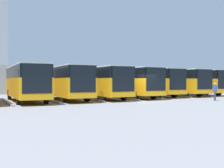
# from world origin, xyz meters

# --- Properties ---
(ground_plane) EXTENTS (600.00, 600.00, 0.00)m
(ground_plane) POSITION_xyz_m (0.00, 0.00, 0.00)
(ground_plane) COLOR gray
(bus_0) EXTENTS (3.76, 11.14, 3.32)m
(bus_0) POSITION_xyz_m (-13.43, -5.83, 1.85)
(bus_0) COLOR orange
(bus_0) RESTS_ON ground_plane
(curb_divider_0) EXTENTS (0.99, 6.54, 0.15)m
(curb_divider_0) POSITION_xyz_m (-11.51, -4.21, 0.07)
(curb_divider_0) COLOR #9E9E99
(curb_divider_0) RESTS_ON ground_plane
(bus_1) EXTENTS (3.76, 11.14, 3.32)m
(bus_1) POSITION_xyz_m (-9.59, -5.60, 1.85)
(bus_1) COLOR orange
(bus_1) RESTS_ON ground_plane
(curb_divider_1) EXTENTS (0.99, 6.54, 0.15)m
(curb_divider_1) POSITION_xyz_m (-7.68, -3.98, 0.07)
(curb_divider_1) COLOR #9E9E99
(curb_divider_1) RESTS_ON ground_plane
(bus_2) EXTENTS (3.76, 11.14, 3.32)m
(bus_2) POSITION_xyz_m (-5.76, -5.97, 1.85)
(bus_2) COLOR orange
(bus_2) RESTS_ON ground_plane
(curb_divider_2) EXTENTS (0.99, 6.54, 0.15)m
(curb_divider_2) POSITION_xyz_m (-3.84, -4.35, 0.07)
(curb_divider_2) COLOR #9E9E99
(curb_divider_2) RESTS_ON ground_plane
(bus_3) EXTENTS (3.76, 11.14, 3.32)m
(bus_3) POSITION_xyz_m (-1.92, -5.09, 1.85)
(bus_3) COLOR orange
(bus_3) RESTS_ON ground_plane
(curb_divider_3) EXTENTS (0.99, 6.54, 0.15)m
(curb_divider_3) POSITION_xyz_m (0.00, -3.48, 0.07)
(curb_divider_3) COLOR #9E9E99
(curb_divider_3) RESTS_ON ground_plane
(bus_4) EXTENTS (3.76, 11.14, 3.32)m
(bus_4) POSITION_xyz_m (1.92, -5.03, 1.85)
(bus_4) COLOR orange
(bus_4) RESTS_ON ground_plane
(curb_divider_4) EXTENTS (0.99, 6.54, 0.15)m
(curb_divider_4) POSITION_xyz_m (3.84, -3.42, 0.07)
(curb_divider_4) COLOR #9E9E99
(curb_divider_4) RESTS_ON ground_plane
(bus_5) EXTENTS (3.76, 11.14, 3.32)m
(bus_5) POSITION_xyz_m (5.76, -5.32, 1.85)
(bus_5) COLOR orange
(bus_5) RESTS_ON ground_plane
(curb_divider_5) EXTENTS (0.99, 6.54, 0.15)m
(curb_divider_5) POSITION_xyz_m (7.68, -3.70, 0.07)
(curb_divider_5) COLOR #9E9E99
(curb_divider_5) RESTS_ON ground_plane
(bus_6) EXTENTS (3.76, 11.14, 3.32)m
(bus_6) POSITION_xyz_m (9.60, -5.26, 1.85)
(bus_6) COLOR orange
(bus_6) RESTS_ON ground_plane
(curb_divider_6) EXTENTS (0.99, 6.54, 0.15)m
(curb_divider_6) POSITION_xyz_m (11.51, -3.64, 0.07)
(curb_divider_6) COLOR #9E9E99
(curb_divider_6) RESTS_ON ground_plane
(pedestrian) EXTENTS (0.54, 0.54, 1.72)m
(pedestrian) POSITION_xyz_m (-6.18, 3.26, 0.92)
(pedestrian) COLOR #38384C
(pedestrian) RESTS_ON ground_plane
(station_building) EXTENTS (42.85, 13.33, 4.07)m
(station_building) POSITION_xyz_m (0.00, -25.26, 2.06)
(station_building) COLOR #A8A399
(station_building) RESTS_ON ground_plane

